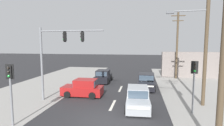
# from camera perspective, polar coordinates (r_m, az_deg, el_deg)

# --- Properties ---
(ground_plane) EXTENTS (140.00, 140.00, 0.00)m
(ground_plane) POSITION_cam_1_polar(r_m,az_deg,el_deg) (11.07, -2.47, -18.71)
(ground_plane) COLOR #28282B
(lane_dash_mid) EXTENTS (0.20, 2.40, 0.01)m
(lane_dash_mid) POSITION_cam_1_polar(r_m,az_deg,el_deg) (13.80, 0.23, -13.55)
(lane_dash_mid) COLOR silver
(lane_dash_mid) RESTS_ON ground
(lane_dash_far) EXTENTS (0.20, 2.40, 0.01)m
(lane_dash_far) POSITION_cam_1_polar(r_m,az_deg,el_deg) (18.54, 2.79, -8.41)
(lane_dash_far) COLOR silver
(lane_dash_far) RESTS_ON ground
(kerb_left_verge) EXTENTS (8.00, 40.00, 0.02)m
(kerb_left_verge) POSITION_cam_1_polar(r_m,az_deg,el_deg) (18.04, -27.29, -9.47)
(kerb_left_verge) COLOR gray
(kerb_left_verge) RESTS_ON ground
(utility_pole_foreground_right) EXTENTS (3.78, 0.50, 9.89)m
(utility_pole_foreground_right) POSITION_cam_1_polar(r_m,az_deg,el_deg) (8.19, 32.19, 9.84)
(utility_pole_foreground_right) COLOR #4C3D2B
(utility_pole_foreground_right) RESTS_ON ground
(utility_pole_midground_right) EXTENTS (3.78, 0.42, 9.88)m
(utility_pole_midground_right) POSITION_cam_1_polar(r_m,az_deg,el_deg) (14.64, 27.99, 7.98)
(utility_pole_midground_right) COLOR #4C3D2B
(utility_pole_midground_right) RESTS_ON ground
(utility_pole_background_right) EXTENTS (1.80, 0.26, 8.85)m
(utility_pole_background_right) POSITION_cam_1_polar(r_m,az_deg,el_deg) (25.03, 20.49, 5.75)
(utility_pole_background_right) COLOR #4C3D2B
(utility_pole_background_right) RESTS_ON ground
(traffic_signal_mast) EXTENTS (5.29, 0.44, 6.00)m
(traffic_signal_mast) POSITION_cam_1_polar(r_m,az_deg,el_deg) (14.71, -17.81, 3.87)
(traffic_signal_mast) COLOR slate
(traffic_signal_mast) RESTS_ON ground
(pedestal_signal_right_kerb) EXTENTS (0.44, 0.30, 3.56)m
(pedestal_signal_right_kerb) POSITION_cam_1_polar(r_m,az_deg,el_deg) (12.78, 25.21, -4.52)
(pedestal_signal_right_kerb) COLOR slate
(pedestal_signal_right_kerb) RESTS_ON ground
(pedestal_signal_left_kerb) EXTENTS (0.44, 0.31, 3.56)m
(pedestal_signal_left_kerb) POSITION_cam_1_polar(r_m,az_deg,el_deg) (11.30, -30.24, -6.11)
(pedestal_signal_left_kerb) COLOR slate
(pedestal_signal_left_kerb) RESTS_ON ground
(shopfront_wall_far) EXTENTS (12.00, 1.00, 3.60)m
(shopfront_wall_far) POSITION_cam_1_polar(r_m,az_deg,el_deg) (27.45, 28.47, -0.59)
(shopfront_wall_far) COLOR gray
(shopfront_wall_far) RESTS_ON ground
(hatchback_crossing_left) EXTENTS (1.90, 3.70, 1.53)m
(hatchback_crossing_left) POSITION_cam_1_polar(r_m,az_deg,el_deg) (13.13, 8.40, -11.44)
(hatchback_crossing_left) COLOR #A3A8AD
(hatchback_crossing_left) RESTS_ON ground
(hatchback_oncoming_mid) EXTENTS (1.82, 3.66, 1.53)m
(hatchback_oncoming_mid) POSITION_cam_1_polar(r_m,az_deg,el_deg) (21.62, -2.83, -4.42)
(hatchback_oncoming_mid) COLOR black
(hatchback_oncoming_mid) RESTS_ON ground
(sedan_oncoming_near) EXTENTS (2.03, 4.30, 1.56)m
(sedan_oncoming_near) POSITION_cam_1_polar(r_m,az_deg,el_deg) (19.02, 11.16, -5.98)
(sedan_oncoming_near) COLOR black
(sedan_oncoming_near) RESTS_ON ground
(hatchback_kerbside_parked) EXTENTS (3.66, 1.82, 1.53)m
(hatchback_kerbside_parked) POSITION_cam_1_polar(r_m,az_deg,el_deg) (16.09, -9.34, -8.16)
(hatchback_kerbside_parked) COLOR maroon
(hatchback_kerbside_parked) RESTS_ON ground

